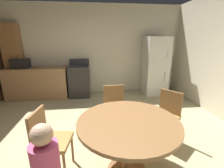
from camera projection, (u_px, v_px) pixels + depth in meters
ground_plane at (98, 155)px, 2.34m from camera, size 14.00×14.00×0.00m
wall_back at (94, 50)px, 4.87m from camera, size 5.67×0.12×2.70m
kitchen_counter at (38, 83)px, 4.56m from camera, size 1.71×0.60×0.90m
pantry_column at (15, 62)px, 4.49m from camera, size 0.44×0.36×2.10m
oven_range at (80, 81)px, 4.69m from camera, size 0.60×0.60×1.10m
refrigerator at (155, 66)px, 4.77m from camera, size 0.68×0.68×1.76m
microwave at (21, 63)px, 4.35m from camera, size 0.44×0.32×0.26m
dining_table at (128, 132)px, 1.88m from camera, size 1.23×1.23×0.76m
chair_northeast at (166, 113)px, 2.57m from camera, size 0.56×0.56×0.87m
chair_north at (115, 106)px, 2.85m from camera, size 0.41×0.41×0.87m
chair_west at (48, 138)px, 1.93m from camera, size 0.45×0.45×0.87m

